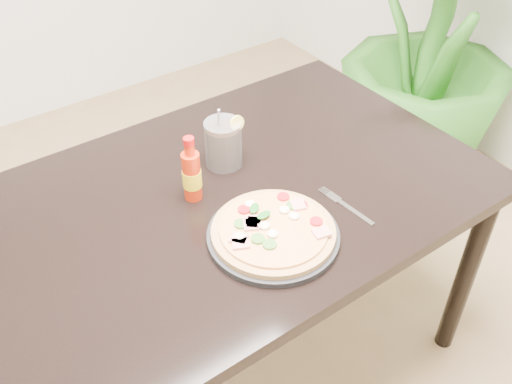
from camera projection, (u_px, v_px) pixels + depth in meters
dining_table at (231, 215)px, 1.59m from camera, size 1.40×0.90×0.75m
plate at (273, 236)px, 1.40m from camera, size 0.33×0.33×0.02m
pizza at (273, 230)px, 1.38m from camera, size 0.30×0.30×0.03m
hot_sauce_bottle at (192, 175)px, 1.47m from camera, size 0.05×0.05×0.19m
cola_cup at (223, 145)px, 1.59m from camera, size 0.11×0.10×0.19m
fork at (344, 205)px, 1.49m from camera, size 0.03×0.19×0.00m
houseplant at (434, 38)px, 2.43m from camera, size 0.83×0.83×1.37m
plant_pot at (411, 148)px, 2.80m from camera, size 0.28×0.28×0.22m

